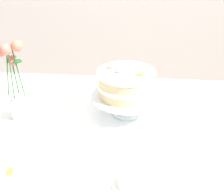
% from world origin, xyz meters
% --- Properties ---
extents(dining_table, '(1.40, 1.00, 0.74)m').
position_xyz_m(dining_table, '(0.00, -0.02, 0.65)').
color(dining_table, white).
rests_on(dining_table, ground).
extents(linen_napkin, '(0.38, 0.38, 0.00)m').
position_xyz_m(linen_napkin, '(0.09, 0.10, 0.74)').
color(linen_napkin, white).
rests_on(linen_napkin, dining_table).
extents(cake_stand, '(0.29, 0.29, 0.10)m').
position_xyz_m(cake_stand, '(0.09, 0.10, 0.82)').
color(cake_stand, silver).
rests_on(cake_stand, linen_napkin).
extents(layer_cake, '(0.24, 0.24, 0.11)m').
position_xyz_m(layer_cake, '(0.09, 0.10, 0.89)').
color(layer_cake, beige).
rests_on(layer_cake, cake_stand).
extents(flower_vase, '(0.12, 0.10, 0.35)m').
position_xyz_m(flower_vase, '(-0.36, 0.03, 0.87)').
color(flower_vase, silver).
rests_on(flower_vase, dining_table).
extents(teacup, '(0.12, 0.11, 0.07)m').
position_xyz_m(teacup, '(0.12, -0.31, 0.77)').
color(teacup, white).
rests_on(teacup, dining_table).
extents(loose_petal_1, '(0.03, 0.04, 0.01)m').
position_xyz_m(loose_petal_1, '(-0.27, -0.29, 0.74)').
color(loose_petal_1, orange).
rests_on(loose_petal_1, dining_table).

